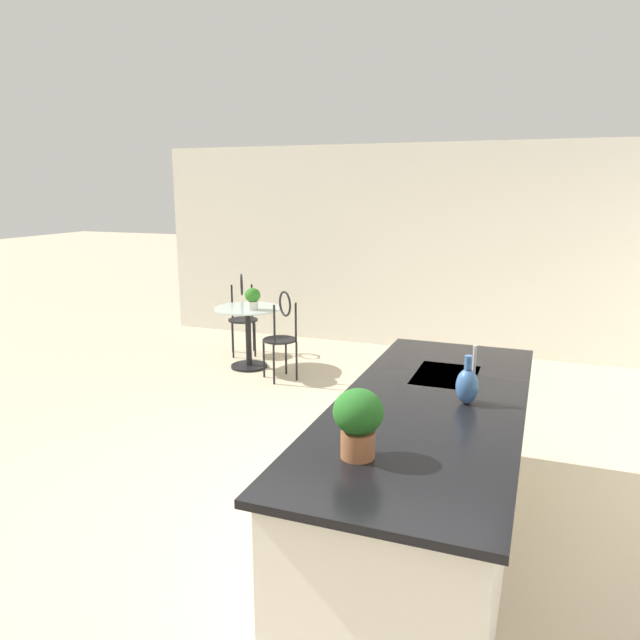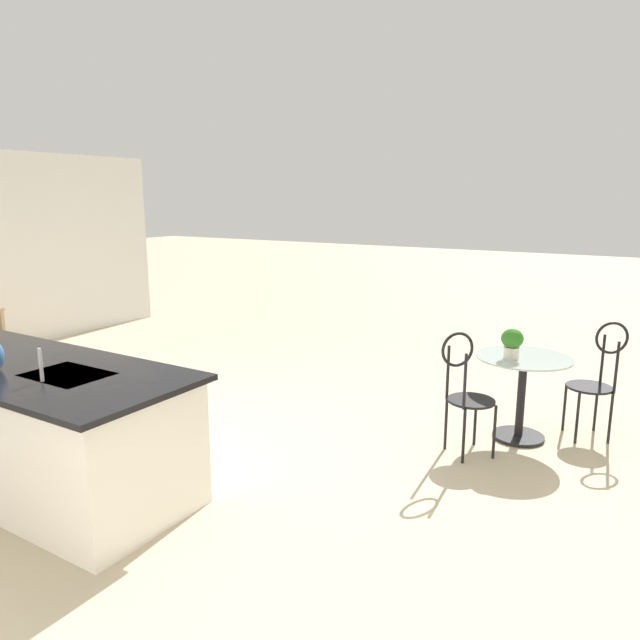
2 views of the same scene
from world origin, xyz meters
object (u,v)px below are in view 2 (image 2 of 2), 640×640
at_px(chair_by_island, 597,375).
at_px(potted_plant_on_table, 512,342).
at_px(chair_near_window, 466,388).
at_px(bistro_table, 522,390).

xyz_separation_m(chair_by_island, potted_plant_on_table, (0.63, 0.48, 0.31)).
bearing_deg(chair_near_window, potted_plant_on_table, -115.98).
distance_m(bistro_table, chair_by_island, 0.67).
distance_m(chair_near_window, chair_by_island, 1.28).
bearing_deg(chair_by_island, chair_near_window, 47.88).
xyz_separation_m(bistro_table, chair_near_window, (0.31, 0.58, 0.13)).
xyz_separation_m(chair_near_window, potted_plant_on_table, (-0.23, -0.47, 0.31)).
distance_m(chair_near_window, potted_plant_on_table, 0.61).
xyz_separation_m(chair_near_window, chair_by_island, (-0.86, -0.95, 0.00)).
height_order(chair_near_window, chair_by_island, same).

